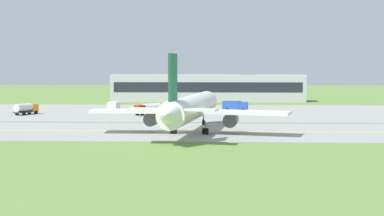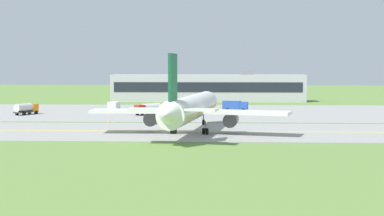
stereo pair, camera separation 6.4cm
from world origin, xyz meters
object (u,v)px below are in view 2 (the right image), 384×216
service_truck_baggage (26,108)px  service_truck_fuel (148,109)px  service_truck_catering (235,105)px  airplane_lead (191,108)px  service_truck_pushback (114,106)px

service_truck_baggage → service_truck_fuel: size_ratio=1.07×
service_truck_fuel → service_truck_catering: size_ratio=0.93×
airplane_lead → service_truck_pushback: 47.13m
airplane_lead → service_truck_baggage: bearing=137.9°
airplane_lead → service_truck_fuel: 37.30m
service_truck_baggage → service_truck_fuel: (27.41, 0.38, 0.00)m
airplane_lead → service_truck_fuel: bearing=107.9°
service_truck_pushback → service_truck_fuel: bearing=-38.4°
service_truck_fuel → service_truck_catering: (19.70, 11.77, -0.00)m
airplane_lead → service_truck_catering: 47.98m
service_truck_fuel → service_truck_pushback: (-8.88, 7.04, -0.00)m
airplane_lead → service_truck_fuel: airplane_lead is taller
service_truck_baggage → service_truck_pushback: service_truck_baggage is taller
service_truck_catering → airplane_lead: bearing=-100.0°
service_truck_baggage → service_truck_pushback: 19.96m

